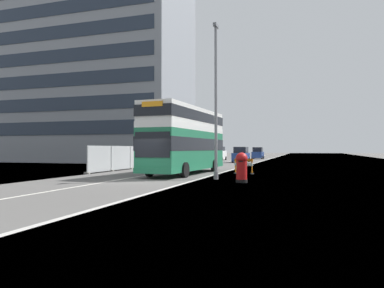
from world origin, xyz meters
The scene contains 14 objects.
ground centered at (0.63, 0.10, -0.05)m, with size 140.00×280.00×0.10m.
double_decker_bus centered at (0.80, 6.95, 2.60)m, with size 3.23×11.33×4.89m.
lamppost_foreground centered at (4.14, 2.84, 4.54)m, with size 0.29×0.70×9.56m.
red_pillar_postbox centered at (6.00, 1.26, 0.91)m, with size 0.67×0.67×1.67m.
roadworks_barrier centered at (4.95, 8.11, 0.70)m, with size 1.55×0.83×1.13m.
construction_site_fence centered at (-6.10, 12.90, 1.04)m, with size 0.44×17.20×2.16m.
car_oncoming_near centered at (-3.31, 21.65, 1.05)m, with size 2.08×4.02×2.24m.
car_receding_mid centered at (0.85, 30.34, 0.98)m, with size 2.00×4.42×2.12m.
car_receding_far centered at (-4.26, 38.19, 1.05)m, with size 2.07×4.49×2.21m.
car_far_side centered at (0.96, 47.35, 0.99)m, with size 1.98×3.86×2.13m.
bare_tree_far_verge_near centered at (-14.97, 39.59, 2.67)m, with size 2.71×2.74×5.46m.
bare_tree_far_verge_mid centered at (-10.36, 36.22, 2.57)m, with size 2.87×2.74×4.58m.
bare_tree_far_verge_far centered at (-11.48, 55.71, 2.09)m, with size 2.94×2.12×4.40m.
backdrop_office_block centered at (-22.36, 26.86, 12.47)m, with size 31.29×13.52×24.94m.
Camera 1 is at (9.43, -18.45, 1.89)m, focal length 33.43 mm.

